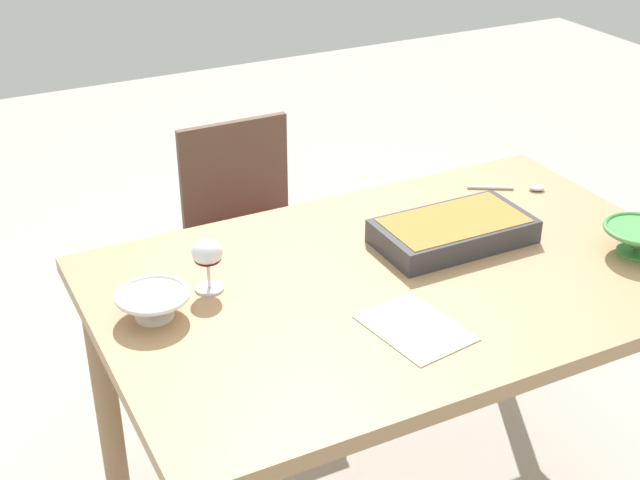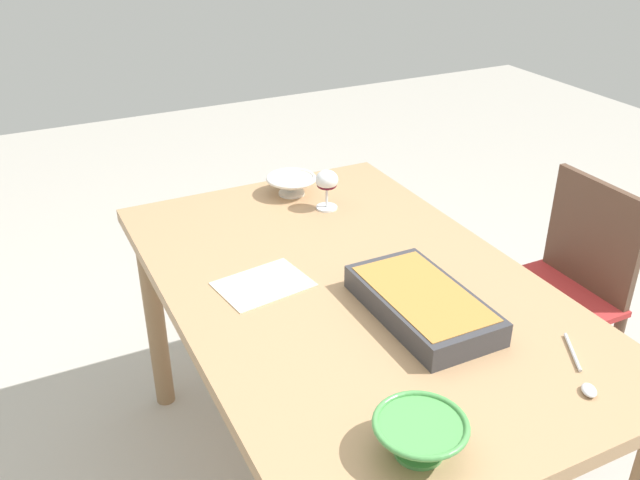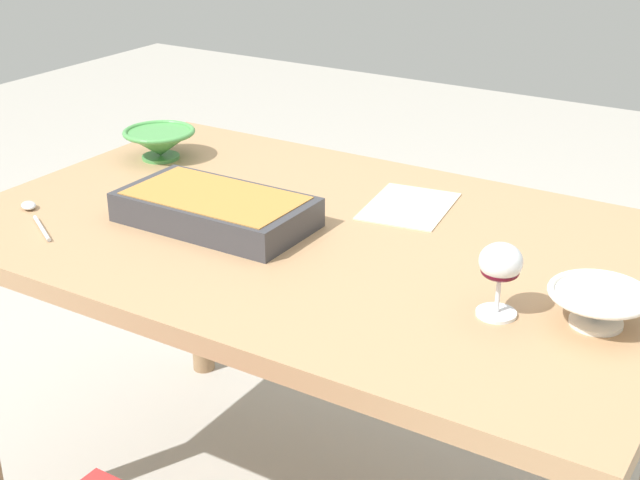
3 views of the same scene
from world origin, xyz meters
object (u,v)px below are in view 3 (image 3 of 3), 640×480
(napkin, at_px, (409,206))
(casserole_dish, at_px, (216,208))
(wine_glass, at_px, (500,267))
(small_bowl, at_px, (160,142))
(serving_spoon, at_px, (33,212))
(mixing_bowl, at_px, (598,305))
(dining_table, at_px, (319,271))

(napkin, bearing_deg, casserole_dish, 44.48)
(wine_glass, relative_size, small_bowl, 0.73)
(small_bowl, bearing_deg, casserole_dish, 145.45)
(small_bowl, relative_size, serving_spoon, 0.89)
(casserole_dish, bearing_deg, mixing_bowl, 179.26)
(dining_table, xyz_separation_m, napkin, (-0.10, -0.21, 0.09))
(wine_glass, bearing_deg, napkin, -46.48)
(dining_table, height_order, casserole_dish, casserole_dish)
(dining_table, relative_size, napkin, 6.29)
(serving_spoon, distance_m, napkin, 0.79)
(small_bowl, relative_size, napkin, 0.77)
(wine_glass, height_order, serving_spoon, wine_glass)
(mixing_bowl, bearing_deg, dining_table, -8.78)
(serving_spoon, bearing_deg, napkin, -144.85)
(wine_glass, bearing_deg, serving_spoon, 5.94)
(small_bowl, distance_m, serving_spoon, 0.42)
(small_bowl, height_order, napkin, small_bowl)
(wine_glass, bearing_deg, mixing_bowl, -159.79)
(mixing_bowl, bearing_deg, serving_spoon, 7.89)
(serving_spoon, bearing_deg, casserole_dish, -154.71)
(mixing_bowl, relative_size, serving_spoon, 0.83)
(mixing_bowl, relative_size, small_bowl, 0.94)
(serving_spoon, xyz_separation_m, napkin, (-0.65, -0.46, -0.01))
(serving_spoon, relative_size, napkin, 0.87)
(mixing_bowl, distance_m, serving_spoon, 1.14)
(casserole_dish, height_order, mixing_bowl, same)
(dining_table, xyz_separation_m, casserole_dish, (0.20, 0.08, 0.13))
(casserole_dish, distance_m, napkin, 0.41)
(dining_table, xyz_separation_m, serving_spoon, (0.55, 0.25, 0.10))
(casserole_dish, bearing_deg, napkin, -135.52)
(dining_table, distance_m, serving_spoon, 0.61)
(napkin, bearing_deg, dining_table, 65.31)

